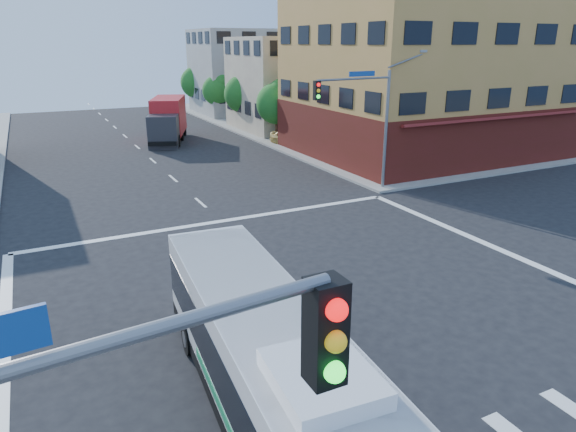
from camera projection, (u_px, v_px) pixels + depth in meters
name	position (u px, v px, depth m)	size (l,w,h in m)	color
ground	(315.00, 303.00, 17.59)	(120.00, 120.00, 0.00)	black
sidewalk_ne	(425.00, 116.00, 62.02)	(50.00, 50.00, 0.15)	gray
corner_building_ne	(424.00, 78.00, 39.81)	(18.10, 15.44, 14.00)	#BD8544
building_east_near	(297.00, 84.00, 52.12)	(12.06, 10.06, 9.00)	#C5B996
building_east_far	(246.00, 72.00, 63.82)	(12.06, 10.06, 10.00)	#9E9E99
signal_mast_ne	(364.00, 108.00, 28.83)	(7.91, 1.13, 8.07)	slate
street_tree_a	(278.00, 101.00, 45.13)	(3.60, 3.60, 5.53)	#392015
street_tree_b	(244.00, 92.00, 51.86)	(3.80, 3.80, 5.79)	#392015
street_tree_c	(218.00, 89.00, 58.74)	(3.40, 3.40, 5.29)	#392015
street_tree_d	(197.00, 80.00, 65.38)	(4.00, 4.00, 6.03)	#392015
transit_bus	(268.00, 365.00, 11.54)	(3.19, 11.22, 3.28)	black
box_truck	(168.00, 121.00, 45.79)	(5.27, 8.71, 3.78)	#29282D
parked_car	(292.00, 138.00, 43.96)	(1.73, 4.29, 1.46)	#E0BD5F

